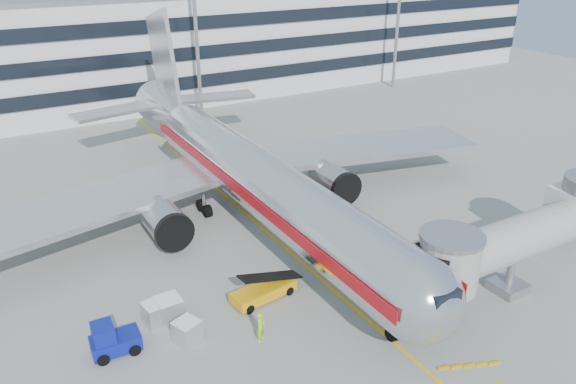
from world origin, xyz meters
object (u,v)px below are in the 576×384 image
main_jet (246,172)px  ramp_worker (261,327)px  cargo_container_left (169,309)px  cargo_container_right (155,313)px  baggage_tug (112,340)px  cargo_container_front (187,332)px  belt_loader (263,290)px

main_jet → ramp_worker: size_ratio=25.67×
cargo_container_left → cargo_container_right: size_ratio=1.02×
baggage_tug → ramp_worker: bearing=-22.7°
cargo_container_front → ramp_worker: size_ratio=0.91×
main_jet → baggage_tug: bearing=-140.9°
main_jet → belt_loader: (-4.74, -11.89, -3.58)m
cargo_container_right → ramp_worker: 7.01m
cargo_container_left → ramp_worker: bearing=-48.5°
cargo_container_front → ramp_worker: 4.49m
baggage_tug → ramp_worker: (8.15, -3.40, 0.06)m
main_jet → ramp_worker: main_jet is taller
cargo_container_right → ramp_worker: (5.03, -4.88, 0.23)m
baggage_tug → ramp_worker: 8.83m
main_jet → cargo_container_left: bearing=-135.5°
belt_loader → ramp_worker: size_ratio=2.49×
cargo_container_right → cargo_container_front: bearing=-68.3°
cargo_container_front → baggage_tug: bearing=163.4°
cargo_container_left → cargo_container_front: size_ratio=0.92×
main_jet → ramp_worker: bearing=-113.9°
baggage_tug → cargo_container_left: 4.18m
cargo_container_front → ramp_worker: ramp_worker is taller
ramp_worker → baggage_tug: bearing=120.3°
main_jet → cargo_container_front: bearing=-128.8°
belt_loader → cargo_container_right: belt_loader is taller
main_jet → cargo_container_left: size_ratio=30.52×
belt_loader → cargo_container_right: 7.30m
main_jet → cargo_container_right: 16.48m
main_jet → ramp_worker: (-6.93, -15.67, -3.24)m
belt_loader → ramp_worker: bearing=-120.1°
main_jet → cargo_container_right: size_ratio=31.03×
baggage_tug → cargo_container_right: size_ratio=1.78×
main_jet → belt_loader: size_ratio=10.32×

